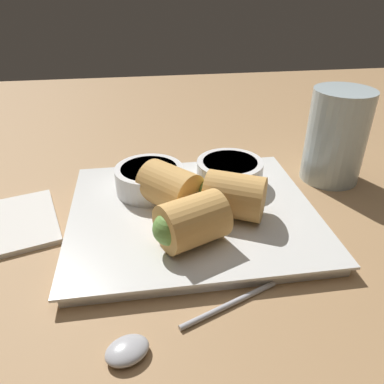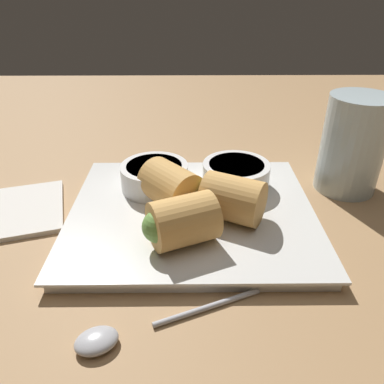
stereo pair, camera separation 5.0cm
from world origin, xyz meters
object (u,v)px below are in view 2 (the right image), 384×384
Objects in this scene: spoon at (120,334)px; dipping_bowl_near at (155,176)px; dipping_bowl_far at (236,174)px; serving_plate at (192,212)px; napkin at (4,213)px; drinking_glass at (353,145)px.

dipping_bowl_near is at bearing 86.71° from spoon.
dipping_bowl_far is 0.54× the size of spoon.
dipping_bowl_near reaches higher than serving_plate.
napkin is 1.31× the size of drinking_glass.
serving_plate is at bearing 70.86° from spoon.
serving_plate is 22.15cm from drinking_glass.
drinking_glass is at bearing 42.26° from spoon.
napkin is at bearing 177.98° from serving_plate.
spoon is at bearing -46.65° from napkin.
drinking_glass is at bearing 5.57° from dipping_bowl_near.
spoon is 35.73cm from drinking_glass.
spoon is 24.10cm from napkin.
dipping_bowl_far is 15.23cm from drinking_glass.
spoon is at bearing -109.14° from serving_plate.
dipping_bowl_near is 25.19cm from drinking_glass.
serving_plate is 1.71× the size of napkin.
spoon is 1.25× the size of drinking_glass.
dipping_bowl_far is (10.11, 0.31, 0.00)cm from dipping_bowl_near.
dipping_bowl_far is at bearing -171.83° from drinking_glass.
drinking_glass reaches higher than napkin.
dipping_bowl_far is at bearing 41.38° from serving_plate.
dipping_bowl_near is (-4.59, 4.56, 2.43)cm from serving_plate.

